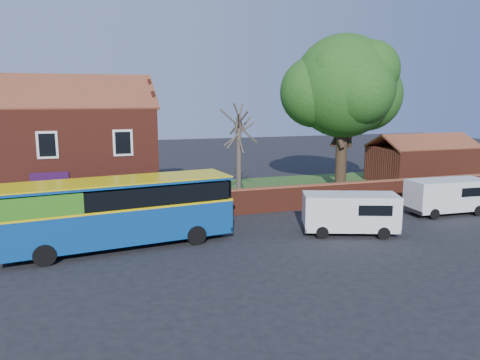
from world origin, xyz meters
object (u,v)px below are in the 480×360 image
object	(u,v)px
van_near	(350,212)
large_tree	(343,90)
van_far	(447,195)
bus	(111,210)

from	to	relation	value
van_near	large_tree	bearing A→B (deg)	82.68
van_far	large_tree	distance (m)	11.10
van_far	van_near	bearing A→B (deg)	-163.92
van_near	van_far	xyz separation A→B (m)	(7.97, 1.96, 0.01)
bus	van_far	size ratio (longest dim) A/B	2.22
large_tree	van_far	bearing A→B (deg)	-73.59
van_far	bus	bearing A→B (deg)	-176.18
van_near	large_tree	world-z (taller)	large_tree
bus	van_far	xyz separation A→B (m)	(20.07, 0.55, -0.66)
bus	large_tree	world-z (taller)	large_tree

